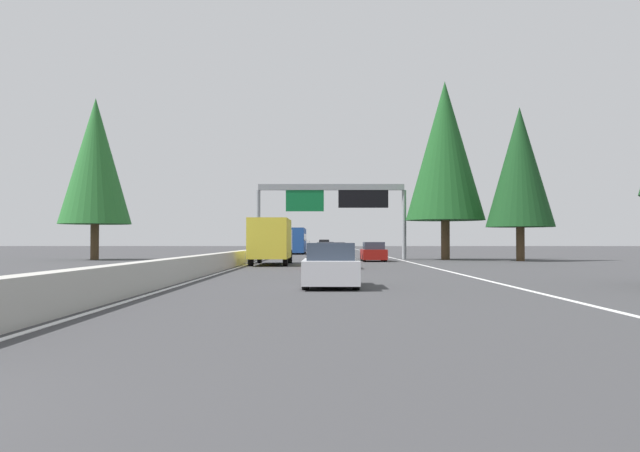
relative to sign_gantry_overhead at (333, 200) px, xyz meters
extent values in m
plane|color=#38383A|center=(7.26, 6.04, -5.05)|extent=(320.00, 320.00, 0.00)
cube|color=#ADAAA3|center=(27.26, 6.34, -4.60)|extent=(180.00, 0.56, 0.90)
cube|color=silver|center=(17.26, -5.48, -5.05)|extent=(160.00, 0.16, 0.01)
cube|color=silver|center=(17.26, 5.79, -5.05)|extent=(160.00, 0.16, 0.01)
cylinder|color=gray|center=(0.04, 6.34, -2.13)|extent=(0.36, 0.36, 5.85)
cylinder|color=gray|center=(0.04, -5.98, -2.13)|extent=(0.36, 0.36, 5.85)
cube|color=gray|center=(0.04, 0.18, 1.05)|extent=(0.50, 12.32, 0.50)
cube|color=#0C602D|center=(-0.11, 2.39, -0.05)|extent=(0.12, 3.20, 1.90)
cube|color=black|center=(-0.11, -2.53, 0.05)|extent=(0.16, 4.20, 1.50)
cube|color=silver|center=(-35.16, 0.60, -4.52)|extent=(4.40, 1.80, 0.76)
cube|color=#2D3847|center=(-35.38, 0.60, -3.86)|extent=(2.46, 1.51, 0.56)
cylinder|color=black|center=(-33.75, 1.39, -4.73)|extent=(0.64, 0.22, 0.64)
cylinder|color=black|center=(-33.75, -0.19, -4.73)|extent=(0.64, 0.22, 0.64)
cylinder|color=black|center=(-36.56, 1.39, -4.73)|extent=(0.64, 0.22, 0.64)
cylinder|color=black|center=(-36.56, -0.19, -4.73)|extent=(0.64, 0.22, 0.64)
cube|color=gold|center=(-14.19, 4.22, -3.35)|extent=(6.12, 2.40, 2.50)
cube|color=white|center=(-9.94, 4.22, -3.65)|extent=(2.38, 2.30, 1.90)
cylinder|color=black|center=(-10.11, 5.28, -4.60)|extent=(0.90, 0.28, 0.90)
cylinder|color=black|center=(-10.11, 3.16, -4.60)|extent=(0.90, 0.28, 0.90)
cylinder|color=black|center=(-15.89, 5.28, -4.60)|extent=(0.90, 0.28, 0.90)
cylinder|color=black|center=(-15.89, 3.16, -4.60)|extent=(0.90, 0.28, 0.90)
cube|color=black|center=(20.97, 0.44, -4.52)|extent=(4.40, 1.80, 0.76)
cube|color=#2D3847|center=(20.75, 0.44, -3.86)|extent=(2.46, 1.51, 0.56)
cylinder|color=black|center=(22.38, 1.23, -4.73)|extent=(0.64, 0.22, 0.64)
cylinder|color=black|center=(22.38, -0.35, -4.73)|extent=(0.64, 0.22, 0.64)
cylinder|color=black|center=(19.56, 1.23, -4.73)|extent=(0.64, 0.22, 0.64)
cylinder|color=black|center=(19.56, -0.35, -4.73)|extent=(0.64, 0.22, 0.64)
cube|color=#1E4793|center=(26.04, 4.32, -3.40)|extent=(11.50, 2.50, 2.90)
cube|color=#2D3847|center=(26.04, 4.32, -3.04)|extent=(11.04, 2.55, 0.84)
cylinder|color=black|center=(30.07, 5.42, -4.55)|extent=(1.00, 0.30, 1.00)
cylinder|color=black|center=(30.07, 3.22, -4.55)|extent=(1.00, 0.30, 1.00)
cylinder|color=black|center=(22.02, 5.42, -4.55)|extent=(1.00, 0.30, 1.00)
cylinder|color=black|center=(22.02, 3.22, -4.55)|extent=(1.00, 0.30, 1.00)
cube|color=maroon|center=(-19.44, 0.43, -4.52)|extent=(4.40, 1.80, 0.76)
cube|color=#2D3847|center=(-19.66, 0.43, -3.86)|extent=(2.46, 1.51, 0.56)
cylinder|color=black|center=(-18.03, 1.22, -4.73)|extent=(0.64, 0.22, 0.64)
cylinder|color=black|center=(-18.03, -0.36, -4.73)|extent=(0.64, 0.22, 0.64)
cylinder|color=black|center=(-20.85, 1.22, -4.73)|extent=(0.64, 0.22, 0.64)
cylinder|color=black|center=(-20.85, -0.36, -4.73)|extent=(0.64, 0.22, 0.64)
cube|color=black|center=(71.59, 0.69, -4.44)|extent=(5.60, 2.00, 0.70)
cube|color=black|center=(72.60, 0.69, -3.64)|extent=(2.24, 1.84, 0.90)
cube|color=#2D3847|center=(72.60, 0.69, -3.55)|extent=(2.02, 1.92, 0.41)
cylinder|color=black|center=(73.44, 1.55, -4.65)|extent=(0.80, 0.28, 0.80)
cylinder|color=black|center=(73.44, -0.17, -4.65)|extent=(0.80, 0.28, 0.80)
cylinder|color=black|center=(69.74, 1.55, -4.65)|extent=(0.80, 0.28, 0.80)
cylinder|color=black|center=(69.74, -0.17, -4.65)|extent=(0.80, 0.28, 0.80)
cube|color=white|center=(57.68, 4.17, -4.08)|extent=(5.00, 1.95, 1.44)
cube|color=#2D3847|center=(55.38, 4.17, -3.83)|extent=(0.08, 1.48, 0.56)
cylinder|color=black|center=(59.38, 5.02, -4.70)|extent=(0.70, 0.24, 0.70)
cylinder|color=black|center=(59.38, 3.31, -4.70)|extent=(0.70, 0.24, 0.70)
cylinder|color=black|center=(55.98, 5.02, -4.70)|extent=(0.70, 0.24, 0.70)
cylinder|color=black|center=(55.98, 3.31, -4.70)|extent=(0.70, 0.24, 0.70)
cube|color=maroon|center=(-5.49, -2.99, -4.52)|extent=(4.40, 1.80, 0.76)
cube|color=#2D3847|center=(-5.71, -2.99, -3.86)|extent=(2.46, 1.51, 0.56)
cylinder|color=black|center=(-4.08, -2.20, -4.73)|extent=(0.64, 0.22, 0.64)
cylinder|color=black|center=(-4.08, -3.78, -4.73)|extent=(0.64, 0.22, 0.64)
cylinder|color=black|center=(-6.89, -2.20, -4.73)|extent=(0.64, 0.22, 0.64)
cylinder|color=black|center=(-6.89, -3.78, -4.73)|extent=(0.64, 0.22, 0.64)
cylinder|color=#4C3823|center=(-4.54, -14.46, -3.73)|extent=(0.65, 0.65, 2.64)
cone|color=#143D19|center=(-4.54, -14.46, 2.26)|extent=(5.28, 5.28, 9.36)
cylinder|color=#4C3823|center=(-0.93, -9.29, -3.42)|extent=(0.72, 0.72, 3.27)
cone|color=#194C1E|center=(-0.93, -9.29, 4.01)|extent=(6.54, 6.54, 11.59)
cylinder|color=#4C3823|center=(-1.30, 19.72, -3.58)|extent=(0.68, 0.68, 2.95)
cone|color=#236028|center=(-1.30, 19.72, 3.13)|extent=(5.91, 5.91, 10.47)
camera|label=1|loc=(-58.17, 0.83, -3.54)|focal=38.79mm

